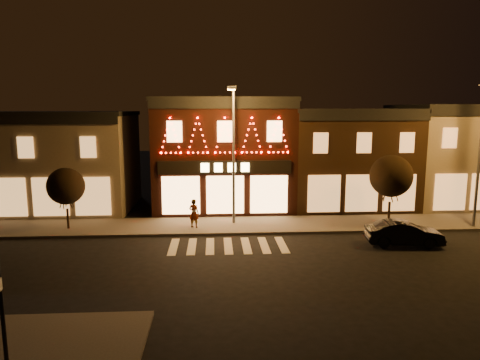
{
  "coord_description": "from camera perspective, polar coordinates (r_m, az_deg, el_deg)",
  "views": [
    {
      "loc": [
        -0.74,
        -19.22,
        7.5
      ],
      "look_at": [
        0.66,
        4.0,
        3.69
      ],
      "focal_mm": 32.66,
      "sensor_mm": 36.0,
      "label": 1
    }
  ],
  "objects": [
    {
      "name": "tree_left",
      "position": [
        28.76,
        -21.8,
        -0.76
      ],
      "size": [
        2.27,
        2.27,
        3.8
      ],
      "rotation": [
        0.0,
        0.0,
        -0.2
      ],
      "color": "black",
      "rests_on": "sidewalk_far"
    },
    {
      "name": "building_right_a",
      "position": [
        34.96,
        13.63,
        2.91
      ],
      "size": [
        9.2,
        8.28,
        7.5
      ],
      "color": "#382313",
      "rests_on": "ground"
    },
    {
      "name": "tree_right",
      "position": [
        29.2,
        19.13,
        0.49
      ],
      "size": [
        2.68,
        2.68,
        4.48
      ],
      "rotation": [
        0.0,
        0.0,
        -0.08
      ],
      "color": "black",
      "rests_on": "sidewalk_far"
    },
    {
      "name": "building_pulp",
      "position": [
        33.38,
        -2.16,
        3.56
      ],
      "size": [
        10.2,
        8.34,
        8.3
      ],
      "color": "black",
      "rests_on": "ground"
    },
    {
      "name": "building_left",
      "position": [
        35.61,
        -23.58,
        2.34
      ],
      "size": [
        12.2,
        8.28,
        7.3
      ],
      "color": "#746952",
      "rests_on": "ground"
    },
    {
      "name": "sidewalk_far",
      "position": [
        28.35,
        2.24,
        -5.88
      ],
      "size": [
        44.0,
        4.0,
        0.15
      ],
      "primitive_type": "cube",
      "color": "#47423D",
      "rests_on": "ground"
    },
    {
      "name": "dark_sedan",
      "position": [
        25.98,
        20.63,
        -6.53
      ],
      "size": [
        4.26,
        1.89,
        1.36
      ],
      "primitive_type": "imported",
      "rotation": [
        0.0,
        0.0,
        1.46
      ],
      "color": "black",
      "rests_on": "ground"
    },
    {
      "name": "streetlamp_mid",
      "position": [
        27.46,
        -0.88,
        4.64
      ],
      "size": [
        0.57,
        2.0,
        8.72
      ],
      "rotation": [
        0.0,
        0.0,
        0.11
      ],
      "color": "#59595E",
      "rests_on": "sidewalk_far"
    },
    {
      "name": "building_right_b",
      "position": [
        38.55,
        26.55,
        2.99
      ],
      "size": [
        9.2,
        8.28,
        7.8
      ],
      "color": "#746952",
      "rests_on": "ground"
    },
    {
      "name": "ground",
      "position": [
        20.65,
        -1.18,
        -11.99
      ],
      "size": [
        120.0,
        120.0,
        0.0
      ],
      "primitive_type": "plane",
      "color": "black",
      "rests_on": "ground"
    },
    {
      "name": "pedestrian",
      "position": [
        27.43,
        -6.04,
        -4.34
      ],
      "size": [
        0.78,
        0.66,
        1.81
      ],
      "primitive_type": "imported",
      "rotation": [
        0.0,
        0.0,
        2.74
      ],
      "color": "gray",
      "rests_on": "sidewalk_far"
    }
  ]
}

